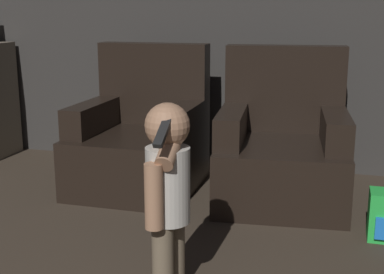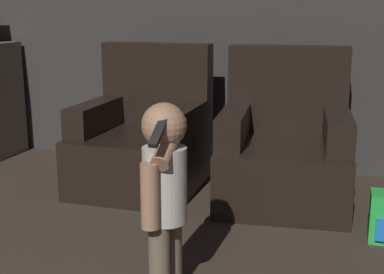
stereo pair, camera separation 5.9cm
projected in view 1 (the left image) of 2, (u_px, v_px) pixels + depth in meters
name	position (u px, v px, depth m)	size (l,w,h in m)	color
armchair_left	(141.00, 141.00, 3.74)	(0.81, 0.86, 0.99)	black
armchair_right	(282.00, 150.00, 3.49)	(0.88, 0.92, 0.99)	black
person_toddler	(167.00, 185.00, 2.24)	(0.19, 0.34, 0.86)	brown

